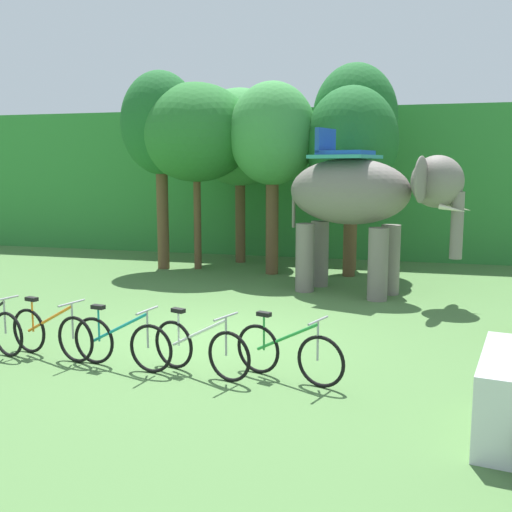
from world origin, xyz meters
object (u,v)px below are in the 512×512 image
Objects in this scene: tree_far_right at (355,119)px; elephant at (362,198)px; tree_left at (161,125)px; tree_right at (196,133)px; bike_green at (288,353)px; bike_orange at (51,333)px; tree_far_left at (240,138)px; bike_teal at (121,342)px; bike_white at (200,348)px; tree_center_right at (272,136)px; tree_center at (352,143)px.

tree_far_right reaches higher than elephant.
tree_left reaches higher than tree_right.
bike_green is (-0.42, -5.95, -1.82)m from elephant.
elephant is 7.45m from bike_orange.
tree_left reaches higher than tree_far_left.
bike_teal is (-2.31, -9.37, -3.81)m from tree_far_right.
elephant reaches higher than bike_green.
bike_orange and bike_white have the same top height.
tree_far_right is at bearing 12.36° from tree_left.
tree_left is 10.37m from bike_green.
elephant is at bearing -38.78° from tree_center_right.
tree_center_right is at bearing -174.71° from tree_center.
tree_center_right is 3.07× the size of bike_orange.
tree_far_left is at bearing 129.37° from tree_center_right.
tree_center is at bearing 74.40° from bike_teal.
tree_left is at bearing 109.81° from bike_teal.
tree_far_left is 3.53m from tree_far_right.
tree_center is at bearing 5.29° from tree_center_right.
tree_center_right is 3.14× the size of bike_green.
tree_center_right is 8.81m from bike_orange.
bike_green is at bearing -0.37° from bike_orange.
bike_green is at bearing -56.21° from tree_left.
tree_far_left is at bearing 136.47° from elephant.
tree_left is at bearing 116.96° from bike_white.
tree_center is at bearing -23.68° from tree_far_left.
bike_orange and bike_green have the same top height.
tree_center is 3.05× the size of bike_green.
bike_orange is 3.71m from bike_green.
tree_center is (4.32, -0.04, -0.31)m from tree_right.
tree_left is 3.24m from tree_center_right.
tree_far_left is at bearing 60.81° from tree_right.
bike_white is (0.94, -8.15, -3.34)m from tree_center_right.
tree_center_right is 3.14× the size of bike_white.
tree_far_right is 3.87m from elephant.
bike_teal is (-2.86, -6.10, -1.82)m from elephant.
bike_orange is (-1.54, -8.01, -3.34)m from tree_center_right.
bike_orange is (1.68, -8.04, -3.67)m from tree_left.
tree_far_right is 1.15× the size of tree_center.
elephant is (0.52, -2.28, -1.33)m from tree_center.
bike_teal is at bearing -178.36° from bike_white.
tree_far_left reaches higher than tree_right.
tree_left is 3.31× the size of bike_orange.
tree_far_right is (3.46, -0.54, 0.44)m from tree_far_left.
elephant is (0.55, -3.27, -1.99)m from tree_far_right.
tree_center is (2.08, 0.19, -0.20)m from tree_center_right.
tree_right is 5.61m from elephant.
bike_green is (3.59, -9.75, -3.37)m from tree_far_left.
tree_center is at bearing 66.22° from bike_orange.
elephant is at bearing 85.99° from bike_green.
tree_far_left is 1.02× the size of tree_center_right.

